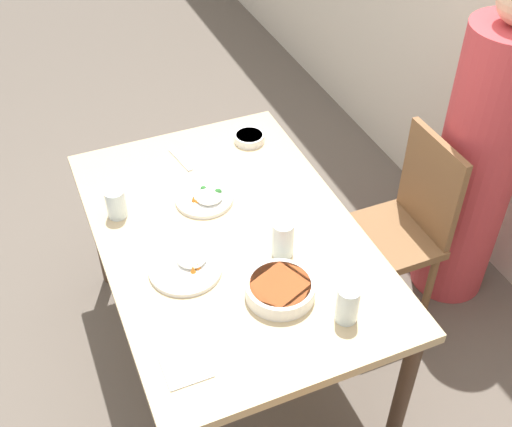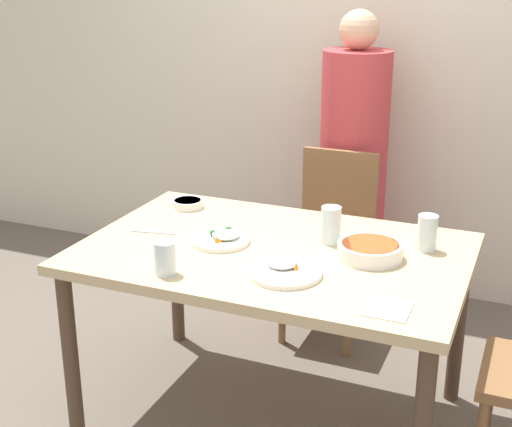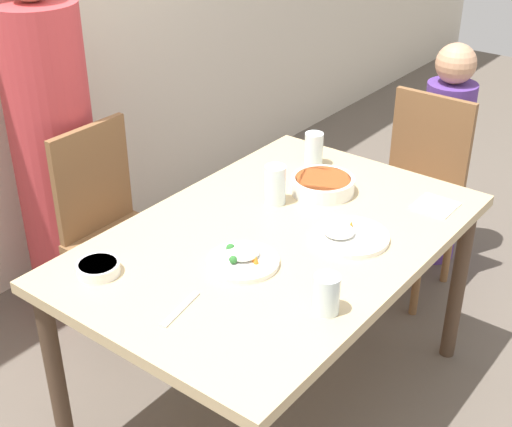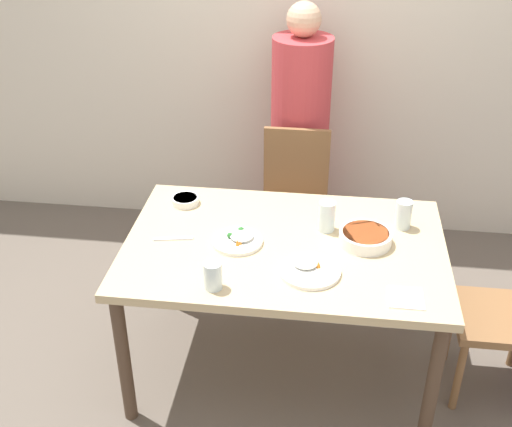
# 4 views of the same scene
# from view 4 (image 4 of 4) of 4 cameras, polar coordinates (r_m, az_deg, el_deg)

# --- Properties ---
(ground_plane) EXTENTS (10.00, 10.00, 0.00)m
(ground_plane) POSITION_cam_4_polar(r_m,az_deg,el_deg) (3.37, 2.27, -13.31)
(ground_plane) COLOR #60564C
(wall_back) EXTENTS (10.00, 0.06, 2.70)m
(wall_back) POSITION_cam_4_polar(r_m,az_deg,el_deg) (4.02, 4.70, 16.34)
(wall_back) COLOR beige
(wall_back) RESTS_ON ground_plane
(dining_table) EXTENTS (1.45, 0.95, 0.74)m
(dining_table) POSITION_cam_4_polar(r_m,az_deg,el_deg) (2.94, 2.53, -3.93)
(dining_table) COLOR tan
(dining_table) RESTS_ON ground_plane
(chair_adult_spot) EXTENTS (0.40, 0.40, 0.91)m
(chair_adult_spot) POSITION_cam_4_polar(r_m,az_deg,el_deg) (3.73, 3.39, 0.89)
(chair_adult_spot) COLOR brown
(chair_adult_spot) RESTS_ON ground_plane
(person_adult) EXTENTS (0.35, 0.35, 1.56)m
(person_adult) POSITION_cam_4_polar(r_m,az_deg,el_deg) (3.94, 3.87, 6.24)
(person_adult) COLOR #C63D42
(person_adult) RESTS_ON ground_plane
(bowl_curry) EXTENTS (0.24, 0.24, 0.06)m
(bowl_curry) POSITION_cam_4_polar(r_m,az_deg,el_deg) (2.93, 9.70, -2.08)
(bowl_curry) COLOR white
(bowl_curry) RESTS_ON dining_table
(plate_rice_adult) EXTENTS (0.23, 0.23, 0.05)m
(plate_rice_adult) POSITION_cam_4_polar(r_m,az_deg,el_deg) (2.90, -1.58, -2.34)
(plate_rice_adult) COLOR white
(plate_rice_adult) RESTS_ON dining_table
(plate_rice_child) EXTENTS (0.26, 0.26, 0.05)m
(plate_rice_child) POSITION_cam_4_polar(r_m,az_deg,el_deg) (2.72, 4.75, -4.96)
(plate_rice_child) COLOR white
(plate_rice_child) RESTS_ON dining_table
(bowl_rice_small) EXTENTS (0.13, 0.13, 0.04)m
(bowl_rice_small) POSITION_cam_4_polar(r_m,az_deg,el_deg) (3.22, -6.30, 1.19)
(bowl_rice_small) COLOR white
(bowl_rice_small) RESTS_ON dining_table
(glass_water_tall) EXTENTS (0.07, 0.07, 0.14)m
(glass_water_tall) POSITION_cam_4_polar(r_m,az_deg,el_deg) (3.06, 12.99, -0.08)
(glass_water_tall) COLOR silver
(glass_water_tall) RESTS_ON dining_table
(glass_water_short) EXTENTS (0.08, 0.08, 0.12)m
(glass_water_short) POSITION_cam_4_polar(r_m,az_deg,el_deg) (2.60, -3.86, -5.52)
(glass_water_short) COLOR silver
(glass_water_short) RESTS_ON dining_table
(glass_water_center) EXTENTS (0.08, 0.08, 0.15)m
(glass_water_center) POSITION_cam_4_polar(r_m,az_deg,el_deg) (2.98, 6.31, -0.24)
(glass_water_center) COLOR silver
(glass_water_center) RESTS_ON dining_table
(napkin_folded) EXTENTS (0.14, 0.14, 0.01)m
(napkin_folded) POSITION_cam_4_polar(r_m,az_deg,el_deg) (2.64, 13.16, -7.31)
(napkin_folded) COLOR white
(napkin_folded) RESTS_ON dining_table
(fork_steel) EXTENTS (0.18, 0.05, 0.01)m
(fork_steel) POSITION_cam_4_polar(r_m,az_deg,el_deg) (2.95, -7.37, -2.23)
(fork_steel) COLOR silver
(fork_steel) RESTS_ON dining_table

